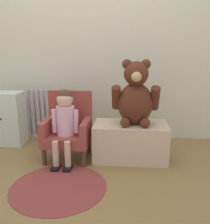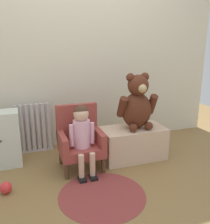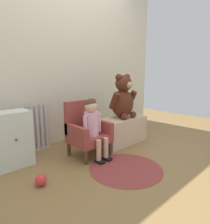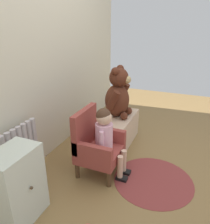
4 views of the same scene
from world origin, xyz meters
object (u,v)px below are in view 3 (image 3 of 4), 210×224
at_px(child_armchair, 87,130).
at_px(child_figure, 92,120).
at_px(floor_rug, 126,169).
at_px(toy_ball, 41,180).
at_px(low_bench, 121,130).
at_px(large_teddy_bear, 123,99).
at_px(radiator, 33,129).
at_px(small_dresser, 12,139).

xyz_separation_m(child_armchair, child_figure, (-0.00, -0.11, 0.15)).
height_order(floor_rug, toy_ball, toy_ball).
distance_m(low_bench, large_teddy_bear, 0.45).
relative_size(low_bench, toy_ball, 6.73).
bearing_deg(low_bench, child_figure, -170.00).
relative_size(radiator, small_dresser, 0.99).
bearing_deg(toy_ball, floor_rug, -21.33).
bearing_deg(low_bench, toy_ball, -168.50).
height_order(radiator, low_bench, radiator).
distance_m(small_dresser, toy_ball, 0.62).
bearing_deg(large_teddy_bear, floor_rug, -135.42).
bearing_deg(small_dresser, toy_ball, -86.41).
bearing_deg(floor_rug, small_dresser, 133.40).
bearing_deg(floor_rug, large_teddy_bear, 44.58).
relative_size(small_dresser, floor_rug, 0.78).
xyz_separation_m(child_figure, toy_ball, (-0.74, -0.17, -0.39)).
height_order(child_armchair, floor_rug, child_armchair).
distance_m(radiator, large_teddy_bear, 1.26).
height_order(low_bench, large_teddy_bear, large_teddy_bear).
xyz_separation_m(radiator, low_bench, (1.05, -0.54, -0.11)).
xyz_separation_m(radiator, large_teddy_bear, (1.09, -0.53, 0.33)).
bearing_deg(child_armchair, small_dresser, 159.68).
xyz_separation_m(low_bench, toy_ball, (-1.35, -0.28, -0.13)).
bearing_deg(child_armchair, floor_rug, -84.99).
xyz_separation_m(child_armchair, floor_rug, (0.05, -0.59, -0.30)).
bearing_deg(floor_rug, low_bench, 46.07).
distance_m(child_armchair, low_bench, 0.63).
bearing_deg(child_armchair, large_teddy_bear, 0.46).
bearing_deg(small_dresser, radiator, 36.90).
height_order(child_armchair, toy_ball, child_armchair).
height_order(large_teddy_bear, floor_rug, large_teddy_bear).
height_order(radiator, child_armchair, child_armchair).
relative_size(child_armchair, floor_rug, 0.86).
distance_m(small_dresser, low_bench, 1.42).
height_order(child_armchair, low_bench, child_armchair).
bearing_deg(large_teddy_bear, child_armchair, -179.54).
xyz_separation_m(radiator, child_armchair, (0.44, -0.54, 0.01)).
bearing_deg(child_figure, child_armchair, 90.00).
xyz_separation_m(small_dresser, toy_ball, (0.04, -0.56, -0.25)).
height_order(small_dresser, floor_rug, small_dresser).
bearing_deg(floor_rug, child_figure, 96.18).
height_order(radiator, small_dresser, small_dresser).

